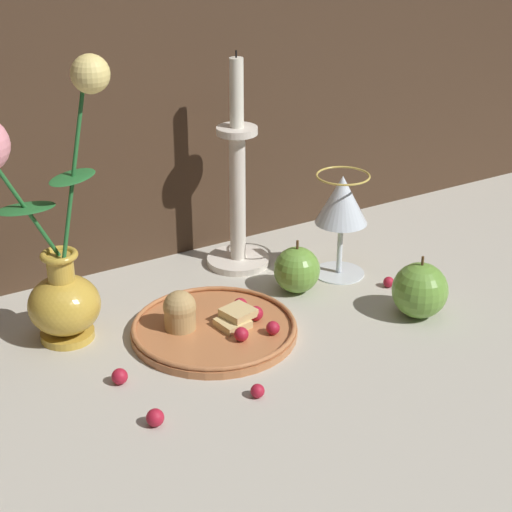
% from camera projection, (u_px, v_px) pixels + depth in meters
% --- Properties ---
extents(ground_plane, '(2.40, 2.40, 0.00)m').
position_uv_depth(ground_plane, '(252.00, 328.00, 1.11)').
color(ground_plane, '#B7B2A3').
rests_on(ground_plane, ground).
extents(vase, '(0.18, 0.09, 0.36)m').
position_uv_depth(vase, '(48.00, 249.00, 1.02)').
color(vase, gold).
rests_on(vase, ground_plane).
extents(plate_with_pastries, '(0.21, 0.21, 0.06)m').
position_uv_depth(plate_with_pastries, '(211.00, 326.00, 1.09)').
color(plate_with_pastries, '#B77042').
rests_on(plate_with_pastries, ground_plane).
extents(wine_glass, '(0.08, 0.08, 0.15)m').
position_uv_depth(wine_glass, '(342.00, 204.00, 1.20)').
color(wine_glass, silver).
rests_on(wine_glass, ground_plane).
extents(candlestick, '(0.09, 0.09, 0.32)m').
position_uv_depth(candlestick, '(238.00, 197.00, 1.24)').
color(candlestick, silver).
rests_on(candlestick, ground_plane).
extents(apple_beside_vase, '(0.07, 0.07, 0.09)m').
position_uv_depth(apple_beside_vase, '(420.00, 290.00, 1.12)').
color(apple_beside_vase, '#669938').
rests_on(apple_beside_vase, ground_plane).
extents(apple_near_glass, '(0.07, 0.07, 0.08)m').
position_uv_depth(apple_near_glass, '(297.00, 270.00, 1.19)').
color(apple_near_glass, '#669938').
rests_on(apple_near_glass, ground_plane).
extents(berry_near_plate, '(0.02, 0.02, 0.02)m').
position_uv_depth(berry_near_plate, '(120.00, 376.00, 0.99)').
color(berry_near_plate, '#AD192D').
rests_on(berry_near_plate, ground_plane).
extents(berry_front_center, '(0.02, 0.02, 0.02)m').
position_uv_depth(berry_front_center, '(258.00, 391.00, 0.96)').
color(berry_front_center, '#AD192D').
rests_on(berry_front_center, ground_plane).
extents(berry_by_glass_stem, '(0.02, 0.02, 0.02)m').
position_uv_depth(berry_by_glass_stem, '(155.00, 418.00, 0.92)').
color(berry_by_glass_stem, '#AD192D').
rests_on(berry_by_glass_stem, ground_plane).
extents(berry_under_candlestick, '(0.02, 0.02, 0.02)m').
position_uv_depth(berry_under_candlestick, '(391.00, 283.00, 1.21)').
color(berry_under_candlestick, '#AD192D').
rests_on(berry_under_candlestick, ground_plane).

